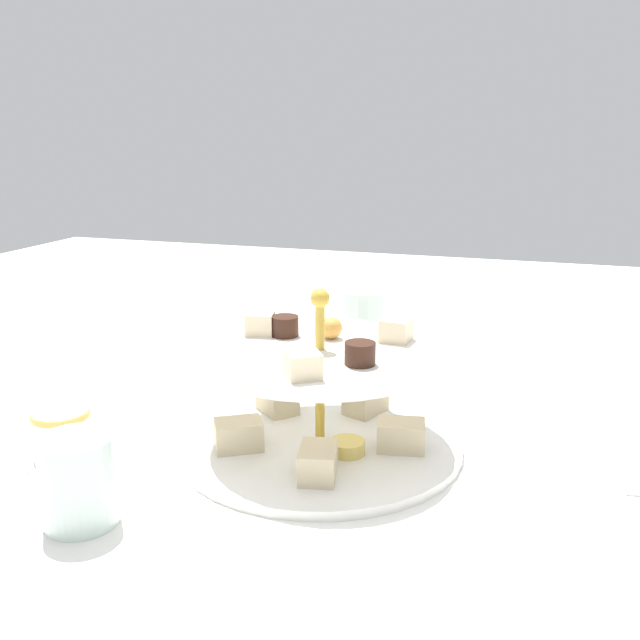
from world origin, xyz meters
The scene contains 7 objects.
ground_plane centered at (0.00, 0.00, 0.00)m, with size 2.40×2.40×0.00m, color white.
tiered_serving_stand centered at (0.00, 0.00, 0.05)m, with size 0.30×0.30×0.17m.
water_glass_tall_right centered at (-0.02, 0.25, 0.06)m, with size 0.07×0.07×0.12m, color silver.
water_glass_short_left centered at (-0.15, -0.20, 0.04)m, with size 0.06×0.06×0.08m, color silver.
teacup_with_saucer centered at (-0.25, -0.10, 0.02)m, with size 0.09×0.09×0.05m.
butter_knife_left centered at (0.29, 0.07, 0.00)m, with size 0.17×0.01×0.00m, color silver.
butter_knife_right centered at (-0.28, 0.12, 0.00)m, with size 0.17×0.01×0.00m, color silver.
Camera 1 is at (0.21, -0.65, 0.33)m, focal length 39.13 mm.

